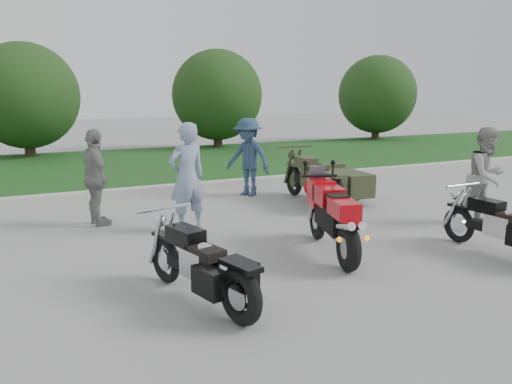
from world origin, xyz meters
name	(u,v)px	position (x,y,z in m)	size (l,w,h in m)	color
ground	(303,269)	(0.00, 0.00, 0.00)	(80.00, 80.00, 0.00)	#999994
curb	(176,187)	(0.00, 6.00, 0.07)	(60.00, 0.30, 0.15)	#B6B3AB
grass_strip	(138,165)	(0.00, 10.15, 0.07)	(60.00, 8.00, 0.14)	#265D1F
tree_mid_left	(25,96)	(-3.00, 13.50, 2.19)	(3.60, 3.60, 4.00)	#3F2B1C
tree_mid_right	(217,95)	(4.00, 13.50, 2.19)	(3.60, 3.60, 4.00)	#3F2B1C
tree_far_right	(377,95)	(12.00, 13.50, 2.19)	(3.60, 3.60, 4.00)	#3F2B1C
sportbike_red	(333,215)	(0.69, 0.35, 0.59)	(0.80, 2.07, 1.01)	black
cruiser_left	(204,269)	(-1.59, -0.49, 0.42)	(0.73, 2.08, 0.81)	black
cruiser_right	(506,230)	(2.88, -0.82, 0.40)	(0.38, 2.05, 0.79)	black
cruiser_sidecar	(333,182)	(2.66, 3.26, 0.45)	(1.31, 2.49, 0.96)	black
person_stripe	(187,177)	(-0.82, 2.48, 0.93)	(0.68, 0.44, 1.86)	#7E8EAB
person_grey	(486,176)	(4.13, 0.62, 0.87)	(0.85, 0.66, 1.74)	gray
person_denim	(248,157)	(1.34, 4.72, 0.88)	(1.14, 0.66, 1.77)	#283D56
person_back	(96,178)	(-2.16, 3.53, 0.86)	(1.01, 0.42, 1.72)	gray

